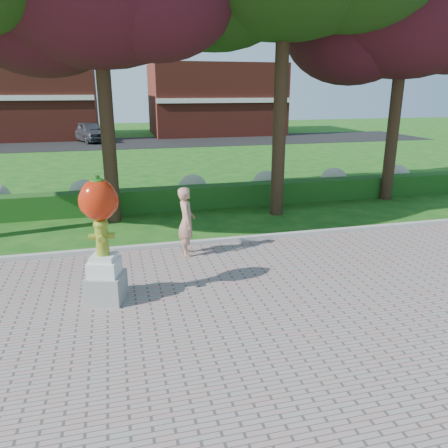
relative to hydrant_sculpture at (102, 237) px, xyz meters
The scene contains 12 objects.
ground 2.64m from the hydrant_sculpture, ahead, with size 100.00×100.00×0.00m, color #134D13.
walkway 4.92m from the hydrant_sculpture, 61.81° to the right, with size 40.00×14.00×0.04m, color gray.
curb 3.85m from the hydrant_sculpture, 51.89° to the left, with size 40.00×0.18×0.15m, color #ADADA5.
lawn_hedge 7.27m from the hydrant_sculpture, 71.96° to the left, with size 24.00×0.70×0.80m, color #1F4614.
hydrangea_row 8.37m from the hydrant_sculpture, 70.35° to the left, with size 20.10×1.10×0.99m.
street 27.97m from the hydrant_sculpture, 85.42° to the left, with size 50.00×8.00×0.02m, color black.
building_left 34.79m from the hydrant_sculpture, 102.93° to the left, with size 14.00×8.00×7.00m, color maroon.
building_right 35.40m from the hydrant_sculpture, 73.18° to the left, with size 12.00×8.00×6.40m, color maroon.
tree_far_right 13.60m from the hydrant_sculpture, 31.12° to the left, with size 7.88×6.72×10.21m.
hydrant_sculpture is the anchor object (origin of this frame).
woman 2.99m from the hydrant_sculpture, 46.50° to the left, with size 0.65×0.43×1.80m, color tan.
parked_car 29.48m from the hydrant_sculpture, 92.67° to the left, with size 1.93×4.81×1.64m, color #42444A.
Camera 1 is at (-1.91, -8.27, 4.19)m, focal length 35.00 mm.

